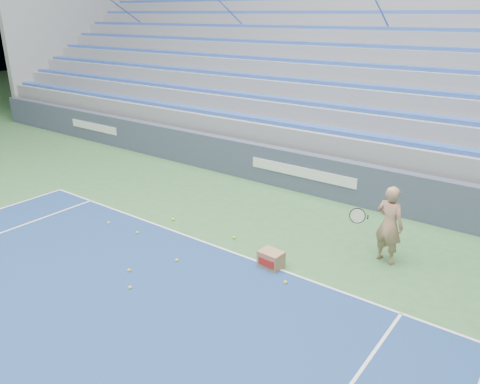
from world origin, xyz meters
name	(u,v)px	position (x,y,z in m)	size (l,w,h in m)	color
sponsor_barrier	(304,173)	(0.00, 15.88, 0.55)	(30.00, 0.32, 1.10)	#3B455B
bleachers	(388,82)	(0.00, 21.60, 2.36)	(31.00, 9.15, 7.30)	gray
tennis_player	(389,225)	(3.24, 13.45, 0.79)	(0.93, 0.87, 1.58)	tan
ball_box	(271,259)	(1.56, 11.88, 0.17)	(0.47, 0.37, 0.34)	#9A734A
tennis_ball_0	(109,223)	(-2.57, 11.25, 0.03)	(0.07, 0.07, 0.07)	#D1E02D
tennis_ball_1	(137,233)	(-1.64, 11.30, 0.03)	(0.07, 0.07, 0.07)	#D1E02D
tennis_ball_2	(129,270)	(-0.51, 10.09, 0.03)	(0.07, 0.07, 0.07)	#D1E02D
tennis_ball_3	(130,288)	(-0.03, 9.71, 0.03)	(0.07, 0.07, 0.07)	#D1E02D
tennis_ball_4	(173,219)	(-1.50, 12.30, 0.03)	(0.07, 0.07, 0.07)	#D1E02D
tennis_ball_5	(285,282)	(2.11, 11.52, 0.03)	(0.07, 0.07, 0.07)	#D1E02D
tennis_ball_6	(234,238)	(0.24, 12.40, 0.03)	(0.07, 0.07, 0.07)	#D1E02D
tennis_ball_7	(177,260)	(-0.05, 10.93, 0.03)	(0.07, 0.07, 0.07)	#D1E02D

